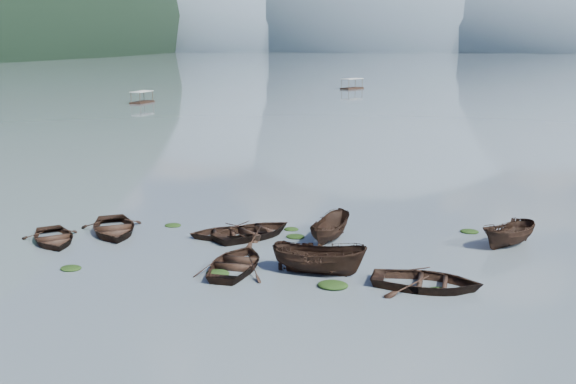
% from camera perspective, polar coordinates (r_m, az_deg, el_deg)
% --- Properties ---
extents(ground_plane, '(2400.00, 2400.00, 0.00)m').
position_cam_1_polar(ground_plane, '(27.01, -5.34, -9.86)').
color(ground_plane, '#4F5B63').
extents(haze_mtn_a, '(520.00, 520.00, 280.00)m').
position_cam_1_polar(haze_mtn_a, '(961.72, -4.34, 12.51)').
color(haze_mtn_a, '#475666').
rests_on(haze_mtn_a, ground).
extents(haze_mtn_b, '(520.00, 520.00, 340.00)m').
position_cam_1_polar(haze_mtn_b, '(926.22, 7.92, 12.40)').
color(haze_mtn_b, '#475666').
rests_on(haze_mtn_b, ground).
extents(haze_mtn_c, '(520.00, 520.00, 260.00)m').
position_cam_1_polar(haze_mtn_c, '(933.20, 20.52, 11.72)').
color(haze_mtn_c, '#475666').
rests_on(haze_mtn_c, ground).
extents(rowboat_0, '(5.11, 5.28, 0.89)m').
position_cam_1_polar(rowboat_0, '(36.98, -20.11, -4.22)').
color(rowboat_0, black).
rests_on(rowboat_0, ground).
extents(rowboat_1, '(5.73, 5.91, 1.00)m').
position_cam_1_polar(rowboat_1, '(35.77, -3.02, -3.98)').
color(rowboat_1, black).
rests_on(rowboat_1, ground).
extents(rowboat_2, '(4.60, 1.97, 1.74)m').
position_cam_1_polar(rowboat_2, '(30.20, 2.74, -7.27)').
color(rowboat_2, black).
rests_on(rowboat_2, ground).
extents(rowboat_3, '(3.47, 4.77, 0.97)m').
position_cam_1_polar(rowboat_3, '(30.89, -4.57, -6.82)').
color(rowboat_3, black).
rests_on(rowboat_3, ground).
extents(rowboat_4, '(5.02, 3.73, 1.00)m').
position_cam_1_polar(rowboat_4, '(29.14, 12.19, -8.34)').
color(rowboat_4, black).
rests_on(rowboat_4, ground).
extents(rowboat_5, '(3.73, 3.94, 1.52)m').
position_cam_1_polar(rowboat_5, '(36.08, 18.99, -4.55)').
color(rowboat_5, black).
rests_on(rowboat_5, ground).
extents(rowboat_6, '(5.59, 6.07, 1.03)m').
position_cam_1_polar(rowboat_6, '(37.66, -15.23, -3.55)').
color(rowboat_6, black).
rests_on(rowboat_6, ground).
extents(rowboat_7, '(5.10, 4.47, 0.88)m').
position_cam_1_polar(rowboat_7, '(35.82, -5.37, -4.00)').
color(rowboat_7, black).
rests_on(rowboat_7, ground).
extents(rowboat_8, '(2.36, 4.24, 1.54)m').
position_cam_1_polar(rowboat_8, '(35.27, 3.71, -4.24)').
color(rowboat_8, black).
rests_on(rowboat_8, ground).
extents(weed_clump_0, '(1.03, 0.84, 0.22)m').
position_cam_1_polar(weed_clump_0, '(32.43, -18.73, -6.52)').
color(weed_clump_0, black).
rests_on(weed_clump_0, ground).
extents(weed_clump_1, '(1.13, 0.90, 0.25)m').
position_cam_1_polar(weed_clump_1, '(30.24, -6.26, -7.31)').
color(weed_clump_1, black).
rests_on(weed_clump_1, ground).
extents(weed_clump_2, '(1.37, 1.10, 0.30)m').
position_cam_1_polar(weed_clump_2, '(28.69, 4.01, -8.41)').
color(weed_clump_2, black).
rests_on(weed_clump_2, ground).
extents(weed_clump_3, '(0.85, 0.72, 0.19)m').
position_cam_1_polar(weed_clump_3, '(37.00, 0.29, -3.38)').
color(weed_clump_3, black).
rests_on(weed_clump_3, ground).
extents(weed_clump_4, '(1.15, 0.91, 0.24)m').
position_cam_1_polar(weed_clump_4, '(28.77, 13.33, -8.69)').
color(weed_clump_4, black).
rests_on(weed_clump_4, ground).
extents(weed_clump_5, '(0.99, 0.80, 0.21)m').
position_cam_1_polar(weed_clump_5, '(38.34, -10.19, -3.00)').
color(weed_clump_5, black).
rests_on(weed_clump_5, ground).
extents(weed_clump_6, '(1.04, 0.87, 0.22)m').
position_cam_1_polar(weed_clump_6, '(35.59, 0.66, -4.05)').
color(weed_clump_6, black).
rests_on(weed_clump_6, ground).
extents(weed_clump_7, '(1.04, 0.83, 0.23)m').
position_cam_1_polar(weed_clump_7, '(37.94, 15.83, -3.47)').
color(weed_clump_7, black).
rests_on(weed_clump_7, ground).
extents(pontoon_left, '(2.61, 5.37, 1.99)m').
position_cam_1_polar(pontoon_left, '(117.72, -12.82, 7.72)').
color(pontoon_left, black).
rests_on(pontoon_left, ground).
extents(pontoon_centre, '(5.17, 6.42, 2.29)m').
position_cam_1_polar(pontoon_centre, '(150.42, 5.71, 9.10)').
color(pontoon_centre, black).
rests_on(pontoon_centre, ground).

